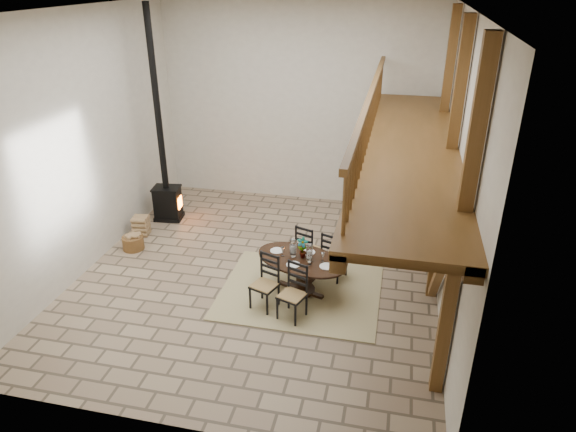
% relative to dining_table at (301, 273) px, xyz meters
% --- Properties ---
extents(ground, '(8.00, 8.00, 0.00)m').
position_rel_dining_table_xyz_m(ground, '(-0.95, 0.46, -0.42)').
color(ground, gray).
rests_on(ground, ground).
extents(room_shell, '(7.02, 8.02, 5.01)m').
position_rel_dining_table_xyz_m(room_shell, '(0.24, 0.46, 2.59)').
color(room_shell, beige).
rests_on(room_shell, ground).
extents(rug, '(3.00, 2.50, 0.02)m').
position_rel_dining_table_xyz_m(rug, '(-0.00, -0.00, -0.41)').
color(rug, tan).
rests_on(rug, ground).
extents(dining_table, '(2.04, 2.20, 1.14)m').
position_rel_dining_table_xyz_m(dining_table, '(0.00, 0.00, 0.00)').
color(dining_table, black).
rests_on(dining_table, ground).
extents(wood_stove, '(0.71, 0.58, 5.00)m').
position_rel_dining_table_xyz_m(wood_stove, '(-3.81, 2.45, 0.70)').
color(wood_stove, black).
rests_on(wood_stove, ground).
extents(log_basket, '(0.46, 0.46, 0.38)m').
position_rel_dining_table_xyz_m(log_basket, '(-3.93, 0.84, -0.26)').
color(log_basket, brown).
rests_on(log_basket, ground).
extents(log_stack, '(0.39, 0.40, 0.47)m').
position_rel_dining_table_xyz_m(log_stack, '(-4.07, 1.51, -0.19)').
color(log_stack, tan).
rests_on(log_stack, ground).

